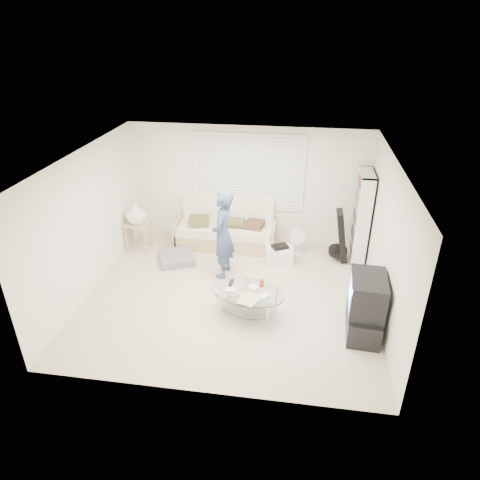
% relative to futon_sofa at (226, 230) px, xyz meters
% --- Properties ---
extents(ground, '(5.00, 5.00, 0.00)m').
position_rel_futon_sofa_xyz_m(ground, '(0.42, -1.87, -0.34)').
color(ground, '#BBA991').
rests_on(ground, ground).
extents(room_shell, '(5.02, 4.52, 2.51)m').
position_rel_futon_sofa_xyz_m(room_shell, '(0.42, -1.40, 1.29)').
color(room_shell, white).
rests_on(room_shell, ground).
extents(window_blinds, '(2.32, 0.08, 1.62)m').
position_rel_futon_sofa_xyz_m(window_blinds, '(0.42, 0.33, 1.21)').
color(window_blinds, silver).
rests_on(window_blinds, ground).
extents(futon_sofa, '(2.11, 0.85, 1.03)m').
position_rel_futon_sofa_xyz_m(futon_sofa, '(0.00, 0.00, 0.00)').
color(futon_sofa, tan).
rests_on(futon_sofa, ground).
extents(grey_floor_pillow, '(0.88, 0.88, 0.15)m').
position_rel_futon_sofa_xyz_m(grey_floor_pillow, '(-0.87, -0.85, -0.26)').
color(grey_floor_pillow, slate).
rests_on(grey_floor_pillow, ground).
extents(side_table, '(0.53, 0.43, 1.05)m').
position_rel_futon_sofa_xyz_m(side_table, '(-1.80, -0.44, 0.44)').
color(side_table, tan).
rests_on(side_table, ground).
extents(bookshelf, '(0.29, 0.76, 1.81)m').
position_rel_futon_sofa_xyz_m(bookshelf, '(2.74, -0.10, 0.57)').
color(bookshelf, white).
rests_on(bookshelf, ground).
extents(guitar_case, '(0.38, 0.39, 1.05)m').
position_rel_futon_sofa_xyz_m(guitar_case, '(2.38, -0.31, 0.13)').
color(guitar_case, black).
rests_on(guitar_case, ground).
extents(floor_fan, '(0.36, 0.23, 0.58)m').
position_rel_futon_sofa_xyz_m(floor_fan, '(1.53, -0.18, -0.00)').
color(floor_fan, white).
rests_on(floor_fan, ground).
extents(storage_bin, '(0.57, 0.43, 0.38)m').
position_rel_futon_sofa_xyz_m(storage_bin, '(1.19, -0.58, -0.17)').
color(storage_bin, white).
rests_on(storage_bin, ground).
extents(tv_unit, '(0.55, 0.94, 1.00)m').
position_rel_futon_sofa_xyz_m(tv_unit, '(2.62, -2.55, 0.15)').
color(tv_unit, black).
rests_on(tv_unit, ground).
extents(coffee_table, '(1.37, 1.03, 0.58)m').
position_rel_futon_sofa_xyz_m(coffee_table, '(0.79, -2.38, 0.03)').
color(coffee_table, silver).
rests_on(coffee_table, ground).
extents(standing_person, '(0.45, 0.65, 1.69)m').
position_rel_futon_sofa_xyz_m(standing_person, '(0.16, -1.19, 0.51)').
color(standing_person, navy).
rests_on(standing_person, ground).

